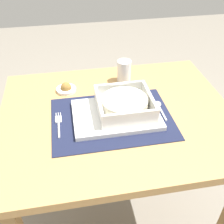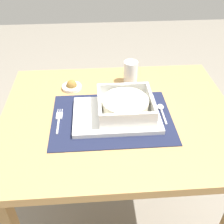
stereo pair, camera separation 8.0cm
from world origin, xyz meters
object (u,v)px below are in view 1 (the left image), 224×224
object	(u,v)px
drinking_glass	(124,72)
fork	(59,122)
butter_knife	(155,112)
bread_knife	(152,116)
spoon	(159,106)
dining_table	(117,138)
condiment_saucer	(66,89)
porridge_bowl	(125,104)

from	to	relation	value
drinking_glass	fork	bearing A→B (deg)	-139.89
butter_knife	drinking_glass	size ratio (longest dim) A/B	1.47
drinking_glass	bread_knife	bearing A→B (deg)	-79.90
spoon	bread_knife	xyz separation A→B (m)	(-0.04, -0.05, -0.00)
dining_table	drinking_glass	size ratio (longest dim) A/B	9.07
fork	condiment_saucer	xyz separation A→B (m)	(0.04, 0.20, 0.01)
bread_knife	condiment_saucer	bearing A→B (deg)	141.65
bread_knife	dining_table	bearing A→B (deg)	157.79
bread_knife	condiment_saucer	distance (m)	0.37
porridge_bowl	bread_knife	bearing A→B (deg)	-20.74
porridge_bowl	drinking_glass	bearing A→B (deg)	78.14
bread_knife	fork	bearing A→B (deg)	175.51
dining_table	butter_knife	bearing A→B (deg)	-11.73
bread_knife	condiment_saucer	world-z (taller)	condiment_saucer
dining_table	bread_knife	bearing A→B (deg)	-21.73
spoon	condiment_saucer	world-z (taller)	condiment_saucer
fork	butter_knife	bearing A→B (deg)	-0.20
porridge_bowl	drinking_glass	xyz separation A→B (m)	(0.05, 0.22, -0.00)
spoon	fork	bearing A→B (deg)	-178.04
condiment_saucer	porridge_bowl	bearing A→B (deg)	-44.01
butter_knife	spoon	bearing A→B (deg)	52.77
spoon	butter_knife	size ratio (longest dim) A/B	0.82
dining_table	butter_knife	xyz separation A→B (m)	(0.13, -0.03, 0.13)
porridge_bowl	bread_knife	world-z (taller)	porridge_bowl
porridge_bowl	condiment_saucer	bearing A→B (deg)	135.99
porridge_bowl	spoon	bearing A→B (deg)	6.65
bread_knife	condiment_saucer	xyz separation A→B (m)	(-0.29, 0.23, 0.00)
fork	condiment_saucer	distance (m)	0.21
condiment_saucer	spoon	bearing A→B (deg)	-27.82
dining_table	condiment_saucer	xyz separation A→B (m)	(-0.18, 0.18, 0.13)
fork	spoon	xyz separation A→B (m)	(0.37, 0.03, 0.00)
porridge_bowl	bread_knife	size ratio (longest dim) A/B	1.36
condiment_saucer	dining_table	bearing A→B (deg)	-45.72
bread_knife	drinking_glass	world-z (taller)	drinking_glass
spoon	butter_knife	distance (m)	0.04
fork	drinking_glass	world-z (taller)	drinking_glass
bread_knife	drinking_glass	distance (m)	0.27
porridge_bowl	condiment_saucer	size ratio (longest dim) A/B	2.41
porridge_bowl	butter_knife	bearing A→B (deg)	-8.74
dining_table	drinking_glass	world-z (taller)	drinking_glass
porridge_bowl	butter_knife	world-z (taller)	porridge_bowl
porridge_bowl	butter_knife	xyz separation A→B (m)	(0.11, -0.02, -0.04)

